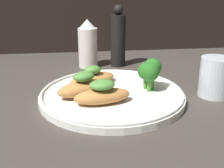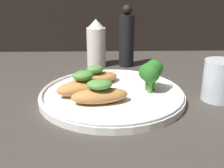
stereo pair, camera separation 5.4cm
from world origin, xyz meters
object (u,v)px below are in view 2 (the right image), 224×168
Objects in this scene: broccoli_bunch at (150,72)px; sauce_bottle at (96,44)px; plate at (112,95)px; drinking_glass at (219,80)px; pepper_grinder at (127,39)px.

sauce_bottle is at bearing 117.03° from broccoli_bunch.
plate is 22.61cm from drinking_glass.
sauce_bottle is at bearing 135.56° from drinking_glass.
pepper_grinder is (-3.30, 23.65, 2.41)cm from broccoli_bunch.
plate is 9.49cm from broccoli_bunch.
pepper_grinder is at bearing 78.88° from plate.
sauce_bottle is (-12.07, 23.65, 0.93)cm from broccoli_bunch.
sauce_bottle is 1.60× the size of drinking_glass.
drinking_glass is at bearing -44.44° from sauce_bottle.
pepper_grinder reaches higher than drinking_glass.
broccoli_bunch is 26.56cm from sauce_bottle.
broccoli_bunch is at bearing -82.05° from pepper_grinder.
drinking_glass is (14.16, -2.07, -1.34)cm from broccoli_bunch.
broccoli_bunch is 14.38cm from drinking_glass.
plate is 3.57× the size of drinking_glass.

